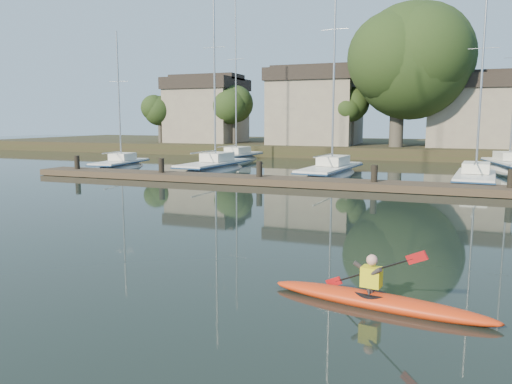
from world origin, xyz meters
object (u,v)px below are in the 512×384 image
(sailboat_5, at_px, (235,163))
(kayak, at_px, (377,298))
(dock, at_px, (314,183))
(sailboat_0, at_px, (120,171))
(sailboat_2, at_px, (330,179))
(sailboat_7, at_px, (510,173))
(sailboat_1, at_px, (214,174))
(sailboat_3, at_px, (475,188))

(sailboat_5, bearing_deg, kayak, -58.33)
(dock, height_order, sailboat_0, sailboat_0)
(kayak, height_order, sailboat_2, sailboat_2)
(sailboat_7, bearing_deg, kayak, -111.85)
(sailboat_0, distance_m, sailboat_1, 6.94)
(sailboat_1, bearing_deg, sailboat_5, 106.87)
(sailboat_5, bearing_deg, dock, -48.88)
(sailboat_2, bearing_deg, sailboat_0, -172.76)
(sailboat_0, height_order, sailboat_1, sailboat_1)
(dock, height_order, sailboat_7, sailboat_7)
(kayak, height_order, sailboat_5, sailboat_5)
(kayak, distance_m, sailboat_0, 28.59)
(sailboat_0, bearing_deg, kayak, -51.68)
(sailboat_2, bearing_deg, dock, -81.83)
(dock, bearing_deg, sailboat_7, 51.46)
(sailboat_1, bearing_deg, sailboat_7, 26.01)
(sailboat_7, bearing_deg, sailboat_0, -173.20)
(kayak, bearing_deg, dock, 117.72)
(dock, xyz_separation_m, sailboat_3, (7.72, 3.77, -0.39))
(dock, xyz_separation_m, sailboat_0, (-15.07, 4.44, -0.38))
(sailboat_5, bearing_deg, sailboat_1, -72.49)
(kayak, relative_size, sailboat_2, 0.28)
(sailboat_2, relative_size, sailboat_5, 1.05)
(sailboat_1, relative_size, sailboat_2, 0.93)
(sailboat_7, bearing_deg, sailboat_2, -154.57)
(sailboat_3, bearing_deg, dock, -149.45)
(sailboat_2, distance_m, sailboat_5, 12.98)
(sailboat_0, relative_size, sailboat_1, 0.76)
(sailboat_1, distance_m, sailboat_5, 8.40)
(sailboat_1, height_order, sailboat_7, sailboat_1)
(sailboat_5, bearing_deg, sailboat_2, -36.43)
(sailboat_0, xyz_separation_m, sailboat_3, (22.79, -0.67, -0.01))
(sailboat_2, distance_m, sailboat_3, 8.06)
(dock, distance_m, sailboat_2, 4.96)
(sailboat_7, bearing_deg, sailboat_5, 167.20)
(sailboat_0, relative_size, sailboat_5, 0.74)
(kayak, distance_m, sailboat_1, 24.80)
(dock, relative_size, sailboat_5, 2.40)
(sailboat_0, height_order, sailboat_5, sailboat_5)
(sailboat_2, relative_size, sailboat_3, 1.22)
(sailboat_1, bearing_deg, sailboat_3, -1.85)
(kayak, bearing_deg, sailboat_1, 132.03)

